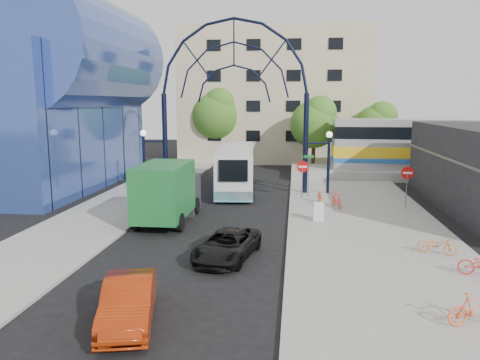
# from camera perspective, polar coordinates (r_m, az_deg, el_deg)

# --- Properties ---
(ground) EXTENTS (120.00, 120.00, 0.00)m
(ground) POSITION_cam_1_polar(r_m,az_deg,el_deg) (20.18, -5.96, -9.10)
(ground) COLOR black
(ground) RESTS_ON ground
(sidewalk_east) EXTENTS (8.00, 56.00, 0.12)m
(sidewalk_east) POSITION_cam_1_polar(r_m,az_deg,el_deg) (23.81, 15.56, -6.35)
(sidewalk_east) COLOR gray
(sidewalk_east) RESTS_ON ground
(plaza_west) EXTENTS (5.00, 50.00, 0.12)m
(plaza_west) POSITION_cam_1_polar(r_m,az_deg,el_deg) (27.65, -16.47, -4.19)
(plaza_west) COLOR gray
(plaza_west) RESTS_ON ground
(gateway_arch) EXTENTS (13.64, 0.44, 12.10)m
(gateway_arch) POSITION_cam_1_polar(r_m,az_deg,el_deg) (32.99, -0.74, 13.22)
(gateway_arch) COLOR black
(gateway_arch) RESTS_ON ground
(stop_sign) EXTENTS (0.80, 0.07, 2.50)m
(stop_sign) POSITION_cam_1_polar(r_m,az_deg,el_deg) (30.96, 7.64, 1.20)
(stop_sign) COLOR slate
(stop_sign) RESTS_ON sidewalk_east
(do_not_enter_sign) EXTENTS (0.76, 0.07, 2.48)m
(do_not_enter_sign) POSITION_cam_1_polar(r_m,az_deg,el_deg) (29.75, 19.71, 0.35)
(do_not_enter_sign) COLOR slate
(do_not_enter_sign) RESTS_ON sidewalk_east
(street_name_sign) EXTENTS (0.70, 0.70, 2.80)m
(street_name_sign) POSITION_cam_1_polar(r_m,az_deg,el_deg) (31.55, 8.36, 1.59)
(street_name_sign) COLOR slate
(street_name_sign) RESTS_ON sidewalk_east
(sandwich_board) EXTENTS (0.55, 0.61, 0.99)m
(sandwich_board) POSITION_cam_1_polar(r_m,az_deg,el_deg) (25.30, 9.57, -3.60)
(sandwich_board) COLOR white
(sandwich_board) RESTS_ON sidewalk_east
(transit_hall) EXTENTS (16.50, 18.00, 14.50)m
(transit_hall) POSITION_cam_1_polar(r_m,az_deg,el_deg) (38.94, -23.76, 9.13)
(transit_hall) COLOR #304894
(transit_hall) RESTS_ON ground
(apartment_block) EXTENTS (20.00, 12.10, 14.00)m
(apartment_block) POSITION_cam_1_polar(r_m,az_deg,el_deg) (53.66, 4.40, 10.11)
(apartment_block) COLOR tan
(apartment_block) RESTS_ON ground
(tree_north_a) EXTENTS (4.48, 4.48, 7.00)m
(tree_north_a) POSITION_cam_1_polar(r_m,az_deg,el_deg) (44.64, 9.19, 7.06)
(tree_north_a) COLOR #382314
(tree_north_a) RESTS_ON ground
(tree_north_b) EXTENTS (5.12, 5.12, 8.00)m
(tree_north_b) POSITION_cam_1_polar(r_m,az_deg,el_deg) (49.27, -2.80, 8.16)
(tree_north_b) COLOR #382314
(tree_north_b) RESTS_ON ground
(tree_north_c) EXTENTS (4.16, 4.16, 6.50)m
(tree_north_c) POSITION_cam_1_polar(r_m,az_deg,el_deg) (47.27, 16.41, 6.53)
(tree_north_c) COLOR #382314
(tree_north_c) RESTS_ON ground
(city_bus) EXTENTS (3.56, 11.38, 3.08)m
(city_bus) POSITION_cam_1_polar(r_m,az_deg,el_deg) (34.60, -0.51, 1.52)
(city_bus) COLOR silver
(city_bus) RESTS_ON ground
(green_truck) EXTENTS (2.54, 6.46, 3.25)m
(green_truck) POSITION_cam_1_polar(r_m,az_deg,el_deg) (25.56, -8.73, -1.43)
(green_truck) COLOR black
(green_truck) RESTS_ON ground
(black_suv) EXTENTS (2.74, 4.55, 1.18)m
(black_suv) POSITION_cam_1_polar(r_m,az_deg,el_deg) (19.48, -1.59, -7.91)
(black_suv) COLOR black
(black_suv) RESTS_ON ground
(red_sedan) EXTENTS (2.33, 4.25, 1.33)m
(red_sedan) POSITION_cam_1_polar(r_m,az_deg,el_deg) (14.49, -13.45, -14.18)
(red_sedan) COLOR #922609
(red_sedan) RESTS_ON ground
(bike_near_a) EXTENTS (0.71, 1.78, 0.92)m
(bike_near_a) POSITION_cam_1_polar(r_m,az_deg,el_deg) (29.67, 9.75, -1.98)
(bike_near_a) COLOR orange
(bike_near_a) RESTS_ON sidewalk_east
(bike_near_b) EXTENTS (0.89, 1.70, 0.98)m
(bike_near_b) POSITION_cam_1_polar(r_m,az_deg,el_deg) (28.83, 11.70, -2.32)
(bike_near_b) COLOR red
(bike_near_b) RESTS_ON sidewalk_east
(bike_far_a) EXTENTS (1.66, 0.99, 0.82)m
(bike_far_a) POSITION_cam_1_polar(r_m,az_deg,el_deg) (21.35, 22.90, -7.27)
(bike_far_a) COLOR orange
(bike_far_a) RESTS_ON sidewalk_east
(bike_far_b) EXTENTS (1.72, 0.92, 0.99)m
(bike_far_b) POSITION_cam_1_polar(r_m,az_deg,el_deg) (15.31, 26.71, -13.83)
(bike_far_b) COLOR #F45A30
(bike_far_b) RESTS_ON sidewalk_east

